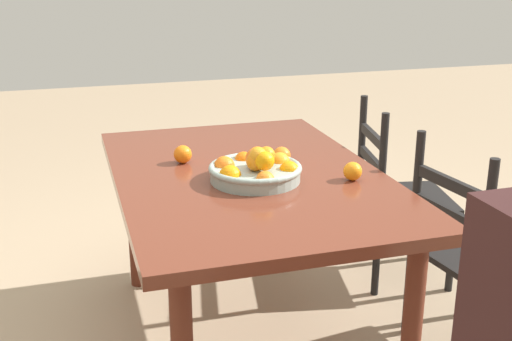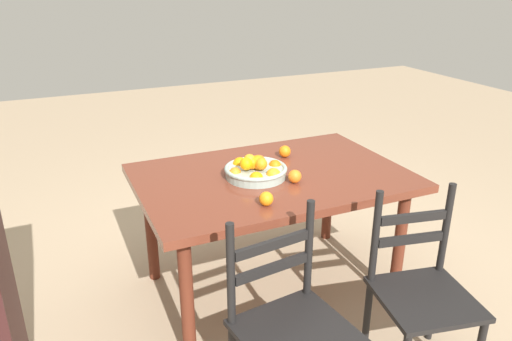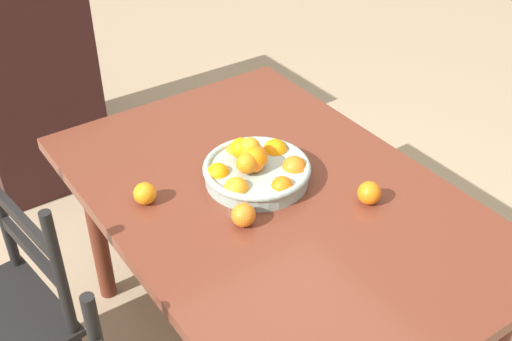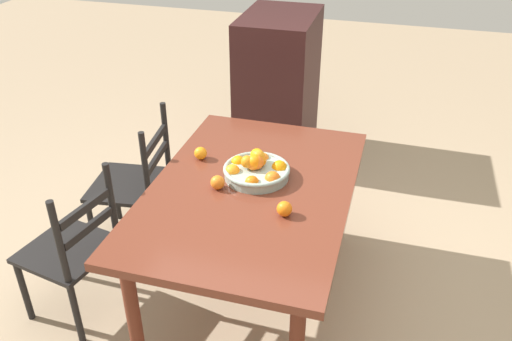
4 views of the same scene
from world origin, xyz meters
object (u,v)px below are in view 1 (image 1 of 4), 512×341
chair_by_cabinet (475,255)px  orange_loose_2 (353,171)px  orange_loose_0 (282,156)px  orange_loose_1 (183,154)px  chair_near_window (397,198)px  dining_table (248,192)px  fruit_bowl (256,169)px

chair_by_cabinet → orange_loose_2: chair_by_cabinet is taller
orange_loose_0 → orange_loose_1: bearing=-109.4°
chair_near_window → orange_loose_0: chair_near_window is taller
dining_table → chair_near_window: chair_near_window is taller
orange_loose_1 → orange_loose_2: 0.70m
chair_near_window → chair_by_cabinet: bearing=-170.7°
chair_by_cabinet → fruit_bowl: size_ratio=2.58×
chair_near_window → chair_by_cabinet: (0.68, -0.02, 0.01)m
chair_near_window → orange_loose_2: (0.57, -0.52, 0.37)m
dining_table → orange_loose_2: size_ratio=21.32×
fruit_bowl → orange_loose_2: 0.37m
chair_near_window → chair_by_cabinet: size_ratio=0.99×
dining_table → orange_loose_0: size_ratio=20.73×
fruit_bowl → orange_loose_0: (-0.16, 0.16, -0.01)m
fruit_bowl → orange_loose_0: bearing=136.2°
fruit_bowl → orange_loose_2: size_ratio=4.95×
chair_near_window → fruit_bowl: size_ratio=2.56×
chair_by_cabinet → fruit_bowl: chair_by_cabinet is taller
dining_table → fruit_bowl: (0.10, 0.00, 0.13)m
fruit_bowl → orange_loose_1: fruit_bowl is taller
fruit_bowl → orange_loose_2: bearing=74.3°
chair_near_window → orange_loose_0: bearing=124.0°
chair_by_cabinet → orange_loose_2: (-0.12, -0.50, 0.37)m
orange_loose_1 → chair_by_cabinet: bearing=64.6°
chair_by_cabinet → orange_loose_2: bearing=69.8°
orange_loose_0 → orange_loose_2: bearing=36.4°
orange_loose_2 → chair_by_cabinet: bearing=77.1°
orange_loose_1 → orange_loose_2: (0.40, 0.58, -0.00)m
fruit_bowl → orange_loose_2: (0.10, 0.35, -0.01)m
chair_by_cabinet → dining_table: bearing=62.3°
orange_loose_0 → orange_loose_1: (-0.13, -0.38, 0.00)m
fruit_bowl → orange_loose_0: size_ratio=4.82×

